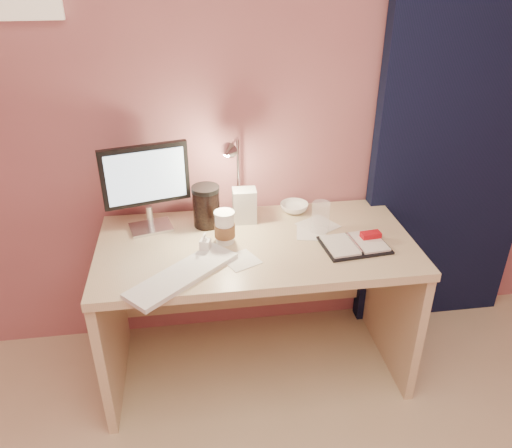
{
  "coord_description": "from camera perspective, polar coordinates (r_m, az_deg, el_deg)",
  "views": [
    {
      "loc": [
        -0.27,
        -0.5,
        1.86
      ],
      "look_at": [
        -0.01,
        1.33,
        0.85
      ],
      "focal_mm": 35.0,
      "sensor_mm": 36.0,
      "label": 1
    }
  ],
  "objects": [
    {
      "name": "monitor",
      "position": [
        2.26,
        -12.51,
        4.89
      ],
      "size": [
        0.38,
        0.18,
        0.41
      ],
      "rotation": [
        0.0,
        0.0,
        0.24
      ],
      "color": "silver",
      "rests_on": "desk"
    },
    {
      "name": "keyboard",
      "position": [
        2.0,
        -8.37,
        -5.77
      ],
      "size": [
        0.46,
        0.44,
        0.02
      ],
      "primitive_type": "cube",
      "rotation": [
        0.0,
        0.0,
        0.73
      ],
      "color": "white",
      "rests_on": "desk"
    },
    {
      "name": "clear_cup",
      "position": [
        2.29,
        7.39,
        0.77
      ],
      "size": [
        0.08,
        0.08,
        0.14
      ],
      "primitive_type": "cylinder",
      "color": "white",
      "rests_on": "desk"
    },
    {
      "name": "lotion_bottle",
      "position": [
        2.13,
        -5.83,
        -2.18
      ],
      "size": [
        0.06,
        0.06,
        0.09
      ],
      "primitive_type": "imported",
      "rotation": [
        0.0,
        0.0,
        -0.37
      ],
      "color": "white",
      "rests_on": "desk"
    },
    {
      "name": "desk_lamp",
      "position": [
        2.28,
        -0.84,
        6.06
      ],
      "size": [
        0.16,
        0.25,
        0.41
      ],
      "rotation": [
        0.0,
        0.0,
        -0.38
      ],
      "color": "silver",
      "rests_on": "desk"
    },
    {
      "name": "bowl",
      "position": [
        2.47,
        4.39,
        1.89
      ],
      "size": [
        0.17,
        0.17,
        0.04
      ],
      "primitive_type": "imported",
      "rotation": [
        0.0,
        0.0,
        -0.3
      ],
      "color": "white",
      "rests_on": "desk"
    },
    {
      "name": "paper_a",
      "position": [
        2.09,
        -1.72,
        -4.17
      ],
      "size": [
        0.18,
        0.18,
        0.0
      ],
      "primitive_type": "cube",
      "rotation": [
        0.0,
        0.0,
        0.45
      ],
      "color": "silver",
      "rests_on": "desk"
    },
    {
      "name": "dark_jar",
      "position": [
        2.32,
        -5.69,
        1.81
      ],
      "size": [
        0.12,
        0.12,
        0.18
      ],
      "primitive_type": "cylinder",
      "color": "black",
      "rests_on": "desk"
    },
    {
      "name": "room",
      "position": [
        2.62,
        20.52,
        10.73
      ],
      "size": [
        3.5,
        3.5,
        3.5
      ],
      "color": "#C6B28E",
      "rests_on": "ground"
    },
    {
      "name": "coffee_cup",
      "position": [
        2.19,
        -3.6,
        -0.45
      ],
      "size": [
        0.09,
        0.09,
        0.15
      ],
      "color": "white",
      "rests_on": "desk"
    },
    {
      "name": "paper_c",
      "position": [
        2.37,
        7.09,
        -0.13
      ],
      "size": [
        0.21,
        0.21,
        0.0
      ],
      "primitive_type": "cube",
      "rotation": [
        0.0,
        0.0,
        0.52
      ],
      "color": "silver",
      "rests_on": "desk"
    },
    {
      "name": "product_box",
      "position": [
        2.35,
        -1.33,
        2.12
      ],
      "size": [
        0.11,
        0.09,
        0.16
      ],
      "primitive_type": "cube",
      "rotation": [
        0.0,
        0.0,
        -0.03
      ],
      "color": "silver",
      "rests_on": "desk"
    },
    {
      "name": "paper_b",
      "position": [
        2.29,
        6.33,
        -1.07
      ],
      "size": [
        0.16,
        0.16,
        0.0
      ],
      "primitive_type": "cube",
      "rotation": [
        0.0,
        0.0,
        -0.22
      ],
      "color": "silver",
      "rests_on": "desk"
    },
    {
      "name": "desk",
      "position": [
        2.4,
        -0.22,
        -5.85
      ],
      "size": [
        1.4,
        0.7,
        0.73
      ],
      "color": "#CBAD8F",
      "rests_on": "ground"
    },
    {
      "name": "planner",
      "position": [
        2.23,
        11.34,
        -2.22
      ],
      "size": [
        0.3,
        0.24,
        0.04
      ],
      "rotation": [
        0.0,
        0.0,
        0.1
      ],
      "color": "black",
      "rests_on": "desk"
    }
  ]
}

